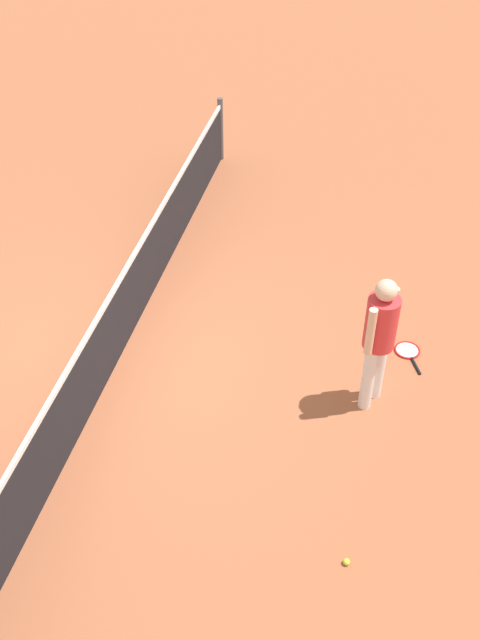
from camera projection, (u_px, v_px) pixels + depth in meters
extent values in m
plane|color=#9E5638|center=(118.00, 358.00, 9.12)|extent=(40.00, 40.00, 0.00)
cylinder|color=#4C4C51|center=(220.00, 129.00, 12.46)|extent=(0.09, 0.09, 1.07)
cube|color=black|center=(114.00, 330.00, 8.82)|extent=(10.00, 0.02, 0.91)
cube|color=white|center=(110.00, 297.00, 8.50)|extent=(10.00, 0.04, 0.06)
cylinder|color=white|center=(368.00, 379.00, 8.26)|extent=(0.19, 0.19, 0.85)
cylinder|color=white|center=(378.00, 368.00, 8.39)|extent=(0.19, 0.19, 0.85)
cylinder|color=red|center=(381.00, 322.00, 7.85)|extent=(0.45, 0.45, 0.62)
cylinder|color=beige|center=(371.00, 332.00, 7.71)|extent=(0.12, 0.12, 0.58)
cylinder|color=beige|center=(392.00, 310.00, 7.96)|extent=(0.12, 0.12, 0.58)
sphere|color=beige|center=(387.00, 290.00, 7.57)|extent=(0.31, 0.31, 0.23)
torus|color=red|center=(407.00, 350.00, 9.21)|extent=(0.42, 0.42, 0.02)
cylinder|color=silver|center=(407.00, 350.00, 9.21)|extent=(0.35, 0.35, 0.00)
cylinder|color=black|center=(416.00, 366.00, 9.00)|extent=(0.27, 0.14, 0.03)
sphere|color=#C6E033|center=(346.00, 562.00, 7.02)|extent=(0.07, 0.07, 0.07)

